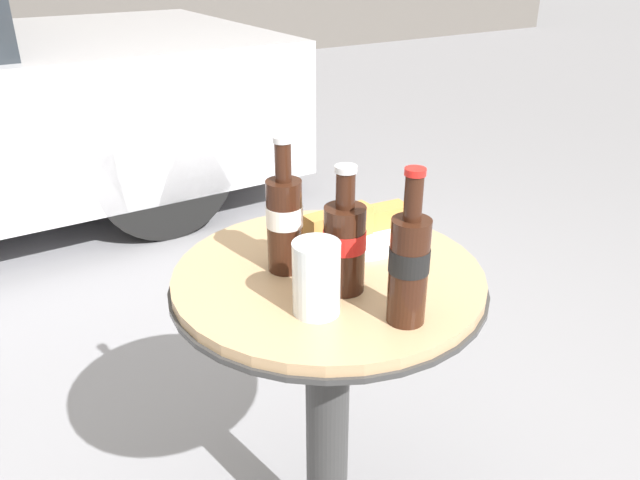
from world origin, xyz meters
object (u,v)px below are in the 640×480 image
Objects in this scene: cola_bottle_right at (345,243)px; drinking_glass at (316,281)px; cola_bottle_left at (409,264)px; cola_bottle_center at (285,220)px; lunch_plate_near at (355,228)px; bistro_table at (328,368)px.

drinking_glass is at bearing -154.88° from cola_bottle_right.
cola_bottle_left reaches higher than cola_bottle_center.
lunch_plate_near is (0.13, 0.15, -0.06)m from cola_bottle_right.
cola_bottle_center reaches higher than drinking_glass.
cola_bottle_right is at bearing -67.20° from cola_bottle_center.
cola_bottle_left is at bearing -109.93° from lunch_plate_near.
lunch_plate_near is (0.18, 0.03, -0.07)m from cola_bottle_center.
cola_bottle_right is (-0.03, 0.13, -0.01)m from cola_bottle_left.
cola_bottle_left is 1.14× the size of cola_bottle_right.
drinking_glass is at bearing -100.88° from cola_bottle_center.
drinking_glass is (-0.08, -0.04, -0.03)m from cola_bottle_right.
bistro_table is 0.31m from drinking_glass.
drinking_glass reaches higher than bistro_table.
cola_bottle_left is at bearing -85.93° from bistro_table.
cola_bottle_left reaches higher than lunch_plate_near.
cola_bottle_right is (-0.01, -0.07, 0.30)m from bistro_table.
cola_bottle_center is 2.02× the size of drinking_glass.
cola_bottle_center is 0.16m from drinking_glass.
cola_bottle_right reaches higher than lunch_plate_near.
cola_bottle_right is 0.89× the size of cola_bottle_center.
drinking_glass is at bearing 137.70° from cola_bottle_left.
cola_bottle_right is at bearing 101.58° from cola_bottle_left.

